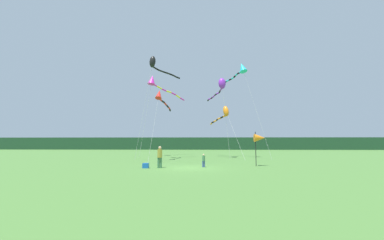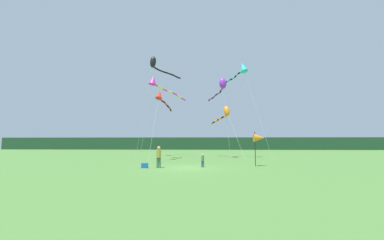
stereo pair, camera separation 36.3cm
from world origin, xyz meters
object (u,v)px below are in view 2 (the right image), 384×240
object	(u,v)px
person_adult	(159,156)
cooler_box	(145,166)
kite_red	(161,97)
kite_orange	(225,113)
person_child	(203,160)
kite_purple	(222,85)
kite_black	(155,64)
banner_flag_pole	(259,138)
kite_magenta	(156,82)
kite_cyan	(242,68)

from	to	relation	value
person_adult	cooler_box	distance (m)	1.31
kite_red	kite_orange	world-z (taller)	kite_red
cooler_box	kite_orange	size ratio (longest dim) A/B	0.07
person_adult	kite_red	bearing A→B (deg)	99.86
person_child	kite_purple	world-z (taller)	kite_purple
kite_red	kite_purple	xyz separation A→B (m)	(7.30, 4.77, 2.43)
kite_black	kite_orange	xyz separation A→B (m)	(8.68, 1.92, -5.88)
person_child	kite_purple	distance (m)	15.08
cooler_box	kite_purple	world-z (taller)	kite_purple
banner_flag_pole	kite_red	xyz separation A→B (m)	(-9.54, 6.09, 4.81)
kite_orange	kite_black	bearing A→B (deg)	-167.53
kite_magenta	kite_red	world-z (taller)	kite_magenta
kite_orange	person_child	bearing A→B (deg)	-104.56
person_adult	kite_black	distance (m)	14.61
banner_flag_pole	kite_cyan	bearing A→B (deg)	87.95
cooler_box	kite_purple	xyz separation A→B (m)	(7.02, 12.66, 9.39)
kite_cyan	kite_orange	bearing A→B (deg)	-176.62
cooler_box	kite_red	bearing A→B (deg)	92.04
kite_red	kite_purple	world-z (taller)	kite_purple
person_child	kite_cyan	distance (m)	16.35
person_child	kite_purple	size ratio (longest dim) A/B	0.10
kite_red	kite_purple	size ratio (longest dim) A/B	0.76
kite_magenta	kite_orange	distance (m)	11.48
cooler_box	kite_red	distance (m)	10.52
banner_flag_pole	cooler_box	bearing A→B (deg)	-169.07
banner_flag_pole	kite_red	world-z (taller)	kite_red
kite_magenta	kite_red	bearing A→B (deg)	-73.33
person_adult	banner_flag_pole	world-z (taller)	banner_flag_pole
person_child	cooler_box	distance (m)	4.59
kite_red	banner_flag_pole	bearing A→B (deg)	-32.56
person_child	cooler_box	xyz separation A→B (m)	(-4.50, -0.80, -0.40)
kite_cyan	kite_orange	size ratio (longest dim) A/B	1.85
kite_magenta	person_adult	bearing A→B (deg)	-76.83
person_adult	kite_magenta	xyz separation A→B (m)	(-3.50, 14.96, 9.83)
banner_flag_pole	kite_cyan	world-z (taller)	kite_cyan
cooler_box	kite_purple	size ratio (longest dim) A/B	0.04
kite_black	kite_cyan	bearing A→B (deg)	10.61
kite_cyan	kite_black	size ratio (longest dim) A/B	0.99
person_adult	kite_black	bearing A→B (deg)	104.08
person_adult	kite_red	size ratio (longest dim) A/B	0.21
kite_cyan	kite_red	distance (m)	11.52
kite_purple	kite_orange	bearing A→B (deg)	-72.61
kite_red	kite_orange	size ratio (longest dim) A/B	1.19
kite_cyan	kite_black	distance (m)	11.16
person_child	kite_magenta	world-z (taller)	kite_magenta
kite_magenta	kite_orange	world-z (taller)	kite_magenta
kite_red	kite_purple	bearing A→B (deg)	33.20
banner_flag_pole	kite_red	distance (m)	12.30
kite_red	kite_magenta	bearing A→B (deg)	106.67
person_child	kite_magenta	distance (m)	18.83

